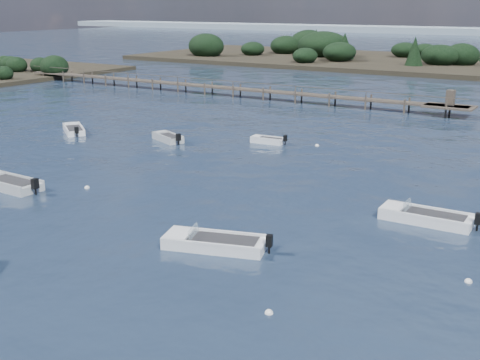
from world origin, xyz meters
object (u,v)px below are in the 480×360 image
Objects in this scene: tender_far_white at (268,141)px; dinghy_mid_white_a at (215,245)px; dinghy_extra_b at (74,131)px; tender_far_grey at (168,139)px; jetty at (237,89)px; dinghy_mid_grey at (9,185)px; dinghy_mid_white_b at (426,219)px.

tender_far_white is 0.59× the size of dinghy_mid_white_a.
dinghy_extra_b is 9.50m from tender_far_grey.
tender_far_grey is at bearing -70.85° from jetty.
dinghy_mid_white_a is at bearing -4.10° from dinghy_mid_grey.
dinghy_mid_grey reaches higher than dinghy_extra_b.
dinghy_mid_grey reaches higher than dinghy_mid_white_a.
dinghy_mid_white_b is at bearing -11.13° from dinghy_extra_b.
tender_far_white is 20.19m from dinghy_mid_white_b.
dinghy_mid_white_a reaches higher than dinghy_extra_b.
dinghy_mid_white_a is 1.03× the size of dinghy_mid_white_b.
tender_far_grey is at bearing 133.76° from dinghy_mid_white_a.
dinghy_mid_white_a is (16.41, -1.18, -0.02)m from dinghy_mid_grey.
tender_far_white is 21.03m from dinghy_mid_grey.
jetty reaches higher than dinghy_mid_white_a.
dinghy_extra_b is at bearing -162.25° from tender_far_white.
dinghy_mid_grey is 25.10m from dinghy_mid_white_b.
tender_far_white is 0.61× the size of dinghy_mid_white_b.
tender_far_grey is at bearing 89.84° from dinghy_mid_grey.
tender_far_grey is 15.91m from dinghy_mid_grey.
tender_far_white is 0.84× the size of tender_far_grey.
tender_far_grey is (9.35, 1.73, 0.01)m from dinghy_extra_b.
jetty reaches higher than dinghy_mid_grey.
tender_far_white is 8.43m from tender_far_grey.
dinghy_mid_white_b is at bearing -36.28° from tender_far_white.
jetty reaches higher than tender_far_white.
tender_far_grey is 25.26m from dinghy_mid_white_b.
dinghy_mid_grey is (-0.04, -15.91, 0.01)m from tender_far_grey.
dinghy_mid_white_b is at bearing 17.73° from dinghy_mid_grey.
dinghy_mid_white_a is at bearing -46.24° from tender_far_grey.
dinghy_mid_white_a is at bearing -30.85° from dinghy_extra_b.
dinghy_mid_white_b reaches higher than tender_far_white.
dinghy_mid_grey is at bearing -90.16° from tender_far_grey.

